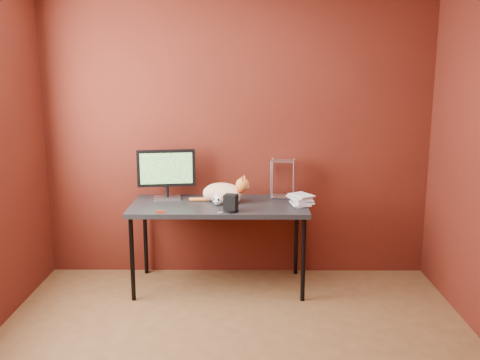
{
  "coord_description": "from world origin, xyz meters",
  "views": [
    {
      "loc": [
        0.06,
        -3.07,
        1.88
      ],
      "look_at": [
        0.03,
        1.15,
        1.0
      ],
      "focal_mm": 40.0,
      "sensor_mm": 36.0,
      "label": 1
    }
  ],
  "objects_px": {
    "cat": "(224,192)",
    "skull_mug": "(218,200)",
    "monitor": "(166,172)",
    "speaker": "(231,204)",
    "desk": "(219,209)",
    "book_stack": "(294,147)"
  },
  "relations": [
    {
      "from": "monitor",
      "to": "speaker",
      "type": "xyz_separation_m",
      "value": [
        0.58,
        -0.43,
        -0.18
      ]
    },
    {
      "from": "desk",
      "to": "monitor",
      "type": "relative_size",
      "value": 2.95
    },
    {
      "from": "desk",
      "to": "speaker",
      "type": "xyz_separation_m",
      "value": [
        0.11,
        -0.26,
        0.12
      ]
    },
    {
      "from": "desk",
      "to": "book_stack",
      "type": "distance_m",
      "value": 0.84
    },
    {
      "from": "cat",
      "to": "monitor",
      "type": "bearing_deg",
      "value": -170.5
    },
    {
      "from": "monitor",
      "to": "speaker",
      "type": "bearing_deg",
      "value": -45.38
    },
    {
      "from": "cat",
      "to": "skull_mug",
      "type": "relative_size",
      "value": 5.46
    },
    {
      "from": "monitor",
      "to": "skull_mug",
      "type": "bearing_deg",
      "value": -34.72
    },
    {
      "from": "skull_mug",
      "to": "speaker",
      "type": "xyz_separation_m",
      "value": [
        0.11,
        -0.21,
        0.02
      ]
    },
    {
      "from": "desk",
      "to": "speaker",
      "type": "bearing_deg",
      "value": -67.02
    },
    {
      "from": "monitor",
      "to": "skull_mug",
      "type": "xyz_separation_m",
      "value": [
        0.46,
        -0.23,
        -0.2
      ]
    },
    {
      "from": "cat",
      "to": "speaker",
      "type": "height_order",
      "value": "cat"
    },
    {
      "from": "skull_mug",
      "to": "monitor",
      "type": "bearing_deg",
      "value": 172.0
    },
    {
      "from": "monitor",
      "to": "book_stack",
      "type": "bearing_deg",
      "value": -19.95
    },
    {
      "from": "monitor",
      "to": "speaker",
      "type": "height_order",
      "value": "monitor"
    },
    {
      "from": "book_stack",
      "to": "desk",
      "type": "bearing_deg",
      "value": 175.95
    },
    {
      "from": "monitor",
      "to": "cat",
      "type": "bearing_deg",
      "value": -21.09
    },
    {
      "from": "cat",
      "to": "book_stack",
      "type": "relative_size",
      "value": 0.52
    },
    {
      "from": "skull_mug",
      "to": "speaker",
      "type": "relative_size",
      "value": 0.68
    },
    {
      "from": "desk",
      "to": "book_stack",
      "type": "relative_size",
      "value": 1.5
    },
    {
      "from": "skull_mug",
      "to": "speaker",
      "type": "height_order",
      "value": "speaker"
    },
    {
      "from": "skull_mug",
      "to": "desk",
      "type": "bearing_deg",
      "value": 101.17
    }
  ]
}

